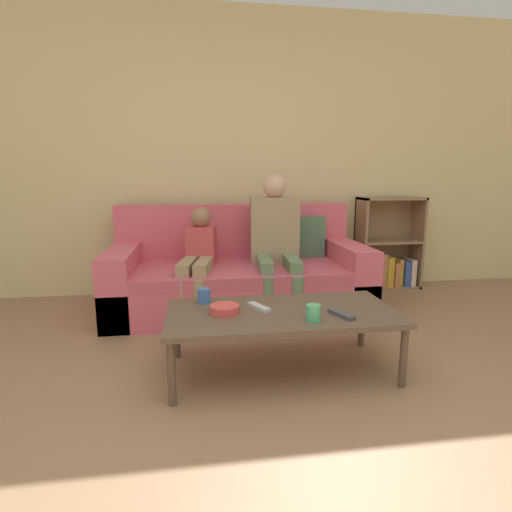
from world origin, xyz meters
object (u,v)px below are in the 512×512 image
Objects in this scene: couch at (239,275)px; tv_remote_1 at (341,314)px; coffee_table at (282,316)px; cup_far at (313,313)px; tv_remote_0 at (259,307)px; snack_bowl at (225,309)px; person_child at (198,256)px; bookshelf at (386,254)px; person_adult at (275,235)px; cup_near at (204,296)px.

couch is 11.89× the size of tv_remote_1.
cup_far is (0.13, -0.19, 0.07)m from coffee_table.
tv_remote_0 is (-0.12, 0.04, 0.04)m from coffee_table.
coffee_table is 0.32m from snack_bowl.
snack_bowl is (-0.62, 0.14, 0.01)m from tv_remote_1.
bookshelf is at bearing 27.56° from person_child.
tv_remote_1 is at bearing -73.05° from couch.
person_adult is at bearing 65.65° from snack_bowl.
couch reaches higher than tv_remote_0.
cup_near is at bearing -107.53° from couch.
snack_bowl reaches higher than tv_remote_1.
couch is 1.21m from coffee_table.
snack_bowl is (-0.50, -1.11, -0.24)m from person_adult.
person_child is at bearing -163.04° from bookshelf.
cup_near reaches higher than tv_remote_1.
cup_far is at bearing -125.68° from bookshelf.
snack_bowl is at bearing -99.84° from couch.
person_adult is at bearing 87.56° from cup_far.
cup_near is at bearing 124.50° from tv_remote_0.
bookshelf is 2.21m from tv_remote_0.
person_adult reaches higher than bookshelf.
person_child reaches higher than couch.
cup_far is at bearing -80.32° from couch.
bookshelf is 2.22m from cup_far.
coffee_table is at bearing -131.32° from bookshelf.
bookshelf is 10.34× the size of cup_far.
cup_near is (-0.43, 0.21, 0.07)m from coffee_table.
bookshelf is at bearing 18.28° from tv_remote_0.
person_child is at bearing -170.61° from person_adult.
person_adult is 6.85× the size of snack_bowl.
coffee_table is at bearing 124.06° from cup_far.
person_adult reaches higher than cup_near.
coffee_table is 1.49× the size of person_child.
cup_far is at bearing -69.95° from tv_remote_0.
person_adult is 6.46× the size of tv_remote_0.
snack_bowl reaches higher than tv_remote_0.
person_adult is 1.24m from snack_bowl.
cup_near and cup_far have the same top height.
couch is at bearing 35.54° from person_child.
tv_remote_0 is 0.20m from snack_bowl.
couch is 12.05× the size of tv_remote_0.
tv_remote_0 is at bearing 160.64° from coffee_table.
person_adult is 1.11m from cup_near.
bookshelf reaches higher than tv_remote_1.
person_adult is 1.14m from tv_remote_0.
bookshelf is 0.71× the size of coffee_table.
person_child reaches higher than cup_near.
bookshelf is 2.15m from coffee_table.
snack_bowl is (0.11, -0.20, -0.02)m from cup_near.
tv_remote_1 is at bearing -12.86° from snack_bowl.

